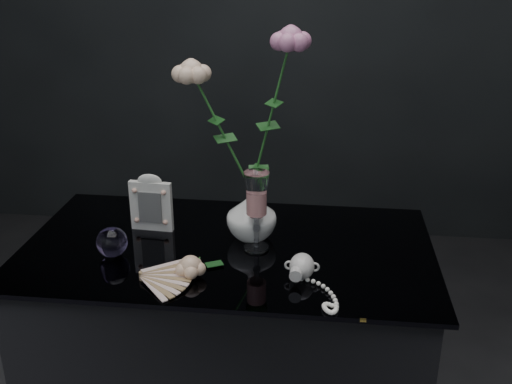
% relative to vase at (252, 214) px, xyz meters
% --- Properties ---
extents(table, '(1.05, 0.58, 0.76)m').
position_rel_vase_xyz_m(table, '(-0.06, -0.05, -0.45)').
color(table, black).
rests_on(table, ground).
extents(vase, '(0.15, 0.15, 0.14)m').
position_rel_vase_xyz_m(vase, '(0.00, 0.00, 0.00)').
color(vase, white).
rests_on(vase, table).
extents(wine_glass, '(0.08, 0.08, 0.21)m').
position_rel_vase_xyz_m(wine_glass, '(0.02, -0.06, 0.04)').
color(wine_glass, white).
rests_on(wine_glass, table).
extents(picture_frame, '(0.13, 0.10, 0.16)m').
position_rel_vase_xyz_m(picture_frame, '(-0.27, 0.02, 0.01)').
color(picture_frame, silver).
rests_on(picture_frame, table).
extents(paperweight, '(0.10, 0.10, 0.08)m').
position_rel_vase_xyz_m(paperweight, '(-0.33, -0.14, -0.03)').
color(paperweight, '#9C7FCF').
rests_on(paperweight, table).
extents(paper_fan, '(0.29, 0.26, 0.02)m').
position_rel_vase_xyz_m(paper_fan, '(-0.22, -0.24, -0.06)').
color(paper_fan, beige).
rests_on(paper_fan, table).
extents(loose_rose, '(0.13, 0.16, 0.05)m').
position_rel_vase_xyz_m(loose_rose, '(-0.12, -0.22, -0.04)').
color(loose_rose, beige).
rests_on(loose_rose, table).
extents(pearl_jar, '(0.21, 0.22, 0.06)m').
position_rel_vase_xyz_m(pearl_jar, '(0.14, -0.19, -0.04)').
color(pearl_jar, silver).
rests_on(pearl_jar, table).
extents(roses, '(0.32, 0.11, 0.46)m').
position_rel_vase_xyz_m(roses, '(-0.02, 0.00, 0.28)').
color(roses, beige).
rests_on(roses, vase).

